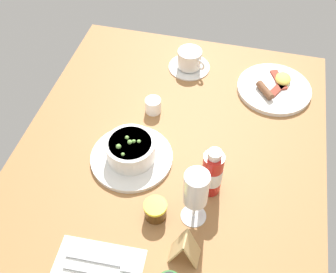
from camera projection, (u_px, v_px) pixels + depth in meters
The scene contains 10 objects.
ground_plane at pixel (167, 165), 109.10cm from camera, with size 110.00×84.00×3.00cm, color #9E6B3D.
porridge_bowl at pixel (131, 152), 106.09cm from camera, with size 22.17×22.17×7.82cm.
cutlery_setting at pixel (100, 267), 88.99cm from camera, with size 12.49×20.52×0.90cm.
coffee_cup at pixel (190, 60), 130.56cm from camera, with size 13.55×13.55×6.74cm.
creamer_jug at pixel (153, 106), 118.25cm from camera, with size 5.68×4.69×5.19cm.
wine_glass at pixel (196, 191), 88.62cm from camera, with size 6.26×6.26×17.08cm.
jam_jar at pixel (155, 210), 95.65cm from camera, with size 5.62×5.62×4.86cm.
sauce_bottle_red at pixel (212, 173), 97.10cm from camera, with size 5.18×5.18×15.30cm.
breakfast_plate at pixel (274, 88), 125.23cm from camera, with size 22.89×22.89×3.70cm.
menu_card at pixel (185, 248), 87.36cm from camera, with size 4.67×6.86×9.16cm.
Camera 1 is at (62.27, 15.58, 87.06)cm, focal length 42.80 mm.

